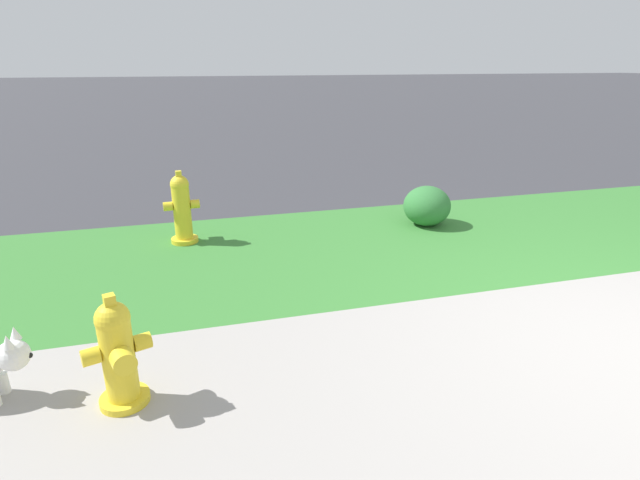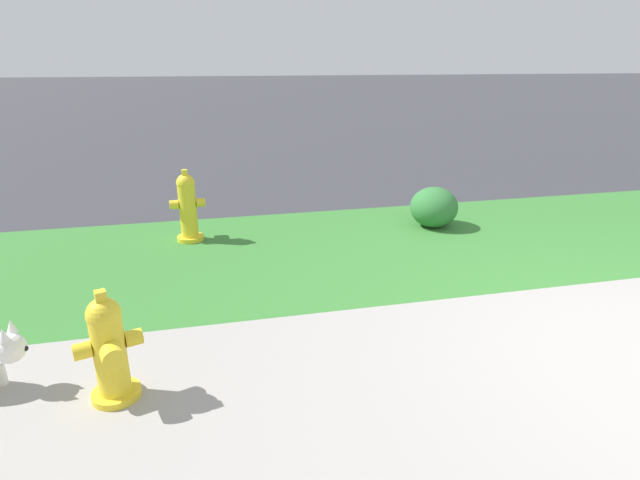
# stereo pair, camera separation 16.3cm
# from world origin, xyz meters

# --- Properties ---
(grass_verge) EXTENTS (18.00, 2.60, 0.01)m
(grass_verge) POSITION_xyz_m (0.00, 2.49, 0.00)
(grass_verge) COLOR #387A33
(grass_verge) RESTS_ON ground
(fire_hydrant_mid_block) EXTENTS (0.36, 0.33, 0.66)m
(fire_hydrant_mid_block) POSITION_xyz_m (-3.38, 0.48, 0.32)
(fire_hydrant_mid_block) COLOR yellow
(fire_hydrant_mid_block) RESTS_ON ground
(fire_hydrant_by_grass_verge) EXTENTS (0.36, 0.33, 0.75)m
(fire_hydrant_by_grass_verge) POSITION_xyz_m (-3.01, 3.08, 0.36)
(fire_hydrant_by_grass_verge) COLOR yellow
(fire_hydrant_by_grass_verge) RESTS_ON ground
(shrub_bush_mid_verge) EXTENTS (0.53, 0.53, 0.45)m
(shrub_bush_mid_verge) POSITION_xyz_m (-0.33, 2.94, 0.23)
(shrub_bush_mid_verge) COLOR #337538
(shrub_bush_mid_verge) RESTS_ON ground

